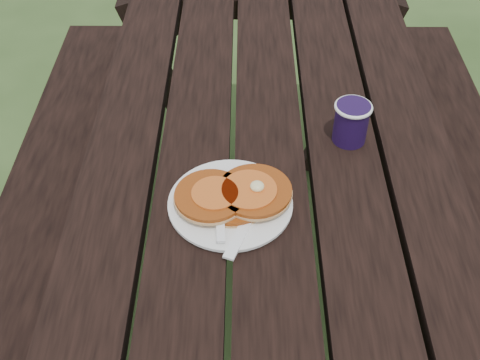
{
  "coord_description": "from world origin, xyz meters",
  "views": [
    {
      "loc": [
        -0.05,
        -1.04,
        1.56
      ],
      "look_at": [
        -0.06,
        -0.25,
        0.8
      ],
      "focal_mm": 45.0,
      "sensor_mm": 36.0,
      "label": 1
    }
  ],
  "objects_px": {
    "plate": "(230,204)",
    "pancake_stack": "(234,195)",
    "coffee_cup": "(351,120)",
    "picnic_table": "(263,231)"
  },
  "relations": [
    {
      "from": "plate",
      "to": "pancake_stack",
      "type": "height_order",
      "value": "pancake_stack"
    },
    {
      "from": "pancake_stack",
      "to": "coffee_cup",
      "type": "height_order",
      "value": "coffee_cup"
    },
    {
      "from": "plate",
      "to": "coffee_cup",
      "type": "distance_m",
      "value": 0.31
    },
    {
      "from": "pancake_stack",
      "to": "coffee_cup",
      "type": "relative_size",
      "value": 2.44
    },
    {
      "from": "plate",
      "to": "pancake_stack",
      "type": "distance_m",
      "value": 0.02
    },
    {
      "from": "picnic_table",
      "to": "plate",
      "type": "bearing_deg",
      "value": -105.79
    },
    {
      "from": "plate",
      "to": "coffee_cup",
      "type": "relative_size",
      "value": 2.54
    },
    {
      "from": "plate",
      "to": "pancake_stack",
      "type": "xyz_separation_m",
      "value": [
        0.01,
        0.0,
        0.02
      ]
    },
    {
      "from": "coffee_cup",
      "to": "plate",
      "type": "bearing_deg",
      "value": -141.63
    },
    {
      "from": "picnic_table",
      "to": "pancake_stack",
      "type": "bearing_deg",
      "value": -104.63
    }
  ]
}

